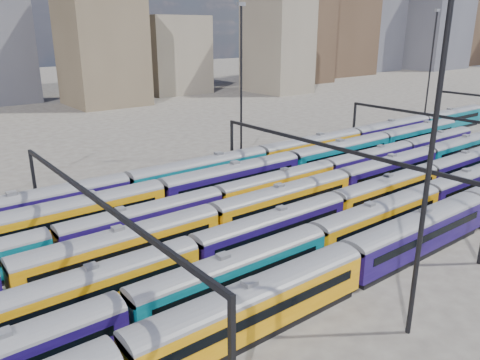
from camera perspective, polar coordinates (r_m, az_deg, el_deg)
ground at (r=54.87m, az=3.22°, el=-5.34°), size 500.00×500.00×0.00m
rake_0 at (r=49.92m, az=20.84°, el=-5.65°), size 146.45×3.06×5.15m
rake_1 at (r=60.70m, az=22.01°, el=-1.79°), size 117.09×2.86×4.80m
rake_2 at (r=48.32m, az=4.02°, el=-5.52°), size 95.66×2.80×4.71m
rake_3 at (r=55.58m, az=5.37°, el=-2.16°), size 101.71×2.98×5.02m
rake_4 at (r=55.66m, az=-2.77°, el=-2.25°), size 114.55×2.80×4.69m
rake_5 at (r=53.34m, az=-20.00°, el=-3.91°), size 152.15×3.18×5.36m
rake_6 at (r=71.99m, az=2.58°, el=2.82°), size 132.07×3.22×5.43m
gantry_1 at (r=42.79m, az=-17.33°, el=-3.31°), size 0.35×40.35×8.03m
gantry_2 at (r=59.38m, az=10.66°, el=3.14°), size 0.35×40.35×8.03m
gantry_3 at (r=83.79m, az=24.59°, el=6.14°), size 0.35×40.35×8.03m
mast_2 at (r=33.31m, az=22.29°, el=3.13°), size 1.40×0.50×25.60m
mast_3 at (r=78.80m, az=0.15°, el=12.40°), size 1.40×0.50×25.60m
mast_5 at (r=114.26m, az=22.23°, el=12.88°), size 1.40×0.50×25.60m
skyline at (r=199.12m, az=6.34°, el=17.72°), size 399.22×60.48×50.03m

